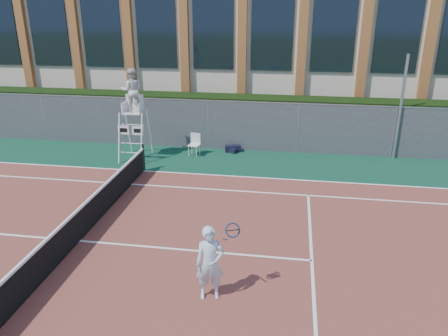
# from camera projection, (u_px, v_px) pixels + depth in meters

# --- Properties ---
(ground) EXTENTS (120.00, 120.00, 0.00)m
(ground) POSITION_uv_depth(u_px,v_px,m) (79.00, 242.00, 12.20)
(ground) COLOR #233814
(apron) EXTENTS (36.00, 20.00, 0.01)m
(apron) POSITION_uv_depth(u_px,v_px,m) (95.00, 225.00, 13.12)
(apron) COLOR #0C3726
(apron) RESTS_ON ground
(tennis_court) EXTENTS (23.77, 10.97, 0.02)m
(tennis_court) POSITION_uv_depth(u_px,v_px,m) (79.00, 241.00, 12.20)
(tennis_court) COLOR brown
(tennis_court) RESTS_ON apron
(tennis_net) EXTENTS (0.10, 11.30, 1.10)m
(tennis_net) POSITION_uv_depth(u_px,v_px,m) (77.00, 225.00, 12.01)
(tennis_net) COLOR black
(tennis_net) RESTS_ON ground
(fence) EXTENTS (40.00, 0.06, 2.20)m
(fence) POSITION_uv_depth(u_px,v_px,m) (165.00, 123.00, 19.94)
(fence) COLOR #595E60
(fence) RESTS_ON ground
(hedge) EXTENTS (40.00, 1.40, 2.20)m
(hedge) POSITION_uv_depth(u_px,v_px,m) (172.00, 117.00, 21.04)
(hedge) COLOR black
(hedge) RESTS_ON ground
(building) EXTENTS (45.00, 10.60, 8.22)m
(building) POSITION_uv_depth(u_px,v_px,m) (204.00, 39.00, 27.30)
(building) COLOR beige
(building) RESTS_ON ground
(steel_pole) EXTENTS (0.12, 0.12, 4.37)m
(steel_pole) POSITION_uv_depth(u_px,v_px,m) (401.00, 108.00, 17.98)
(steel_pole) COLOR #9EA0A5
(steel_pole) RESTS_ON ground
(umpire_chair) EXTENTS (1.07, 1.65, 3.85)m
(umpire_chair) POSITION_uv_depth(u_px,v_px,m) (132.00, 93.00, 17.83)
(umpire_chair) COLOR white
(umpire_chair) RESTS_ON ground
(plastic_chair) EXTENTS (0.51, 0.51, 0.96)m
(plastic_chair) POSITION_uv_depth(u_px,v_px,m) (195.00, 142.00, 18.96)
(plastic_chair) COLOR silver
(plastic_chair) RESTS_ON apron
(sports_bag_near) EXTENTS (0.74, 0.45, 0.29)m
(sports_bag_near) POSITION_uv_depth(u_px,v_px,m) (233.00, 149.00, 19.49)
(sports_bag_near) COLOR black
(sports_bag_near) RESTS_ON apron
(sports_bag_far) EXTENTS (0.56, 0.44, 0.21)m
(sports_bag_far) POSITION_uv_depth(u_px,v_px,m) (231.00, 150.00, 19.41)
(sports_bag_far) COLOR black
(sports_bag_far) RESTS_ON apron
(tennis_player) EXTENTS (1.02, 0.73, 1.76)m
(tennis_player) POSITION_uv_depth(u_px,v_px,m) (210.00, 263.00, 9.58)
(tennis_player) COLOR silver
(tennis_player) RESTS_ON tennis_court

